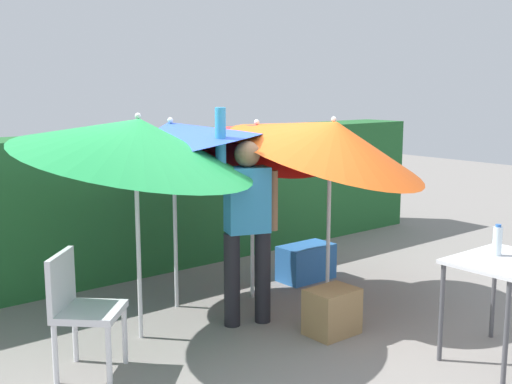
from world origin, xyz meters
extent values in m
plane|color=gray|center=(0.00, 0.00, 0.00)|extent=(24.00, 24.00, 0.00)
cube|color=#23602D|center=(0.00, 2.13, 0.77)|extent=(8.00, 0.70, 1.54)
cylinder|color=silver|center=(-1.19, 0.35, 0.73)|extent=(0.04, 0.04, 1.47)
cone|color=green|center=(-1.16, 0.37, 1.63)|extent=(2.00, 1.97, 0.86)
sphere|color=silver|center=(-1.13, 0.38, 1.82)|extent=(0.05, 0.05, 0.05)
cylinder|color=silver|center=(-0.56, 0.80, 0.73)|extent=(0.04, 0.04, 1.46)
cone|color=blue|center=(-0.58, 0.78, 1.59)|extent=(1.69, 1.65, 0.79)
sphere|color=silver|center=(-0.61, 0.76, 1.75)|extent=(0.05, 0.05, 0.05)
cylinder|color=silver|center=(0.16, 0.56, 0.72)|extent=(0.04, 0.04, 1.44)
cone|color=red|center=(0.20, 0.56, 1.57)|extent=(1.52, 1.52, 0.68)
sphere|color=silver|center=(0.23, 0.57, 1.71)|extent=(0.05, 0.05, 0.05)
cylinder|color=silver|center=(0.58, -0.06, 0.71)|extent=(0.04, 0.04, 1.42)
cone|color=#EA5919|center=(0.62, -0.04, 1.57)|extent=(1.94, 1.88, 1.01)
sphere|color=silver|center=(0.66, -0.02, 1.75)|extent=(0.05, 0.05, 0.05)
cylinder|color=black|center=(-0.44, 0.09, 0.41)|extent=(0.14, 0.14, 0.82)
cylinder|color=black|center=(-0.18, -0.01, 0.41)|extent=(0.14, 0.14, 0.82)
cube|color=#338EC6|center=(-0.31, 0.04, 1.10)|extent=(0.41, 0.33, 0.56)
sphere|color=#8C6647|center=(-0.31, 0.04, 1.49)|extent=(0.22, 0.22, 0.22)
cylinder|color=#338EC6|center=(-0.52, 0.12, 1.60)|extent=(0.12, 0.12, 0.56)
cylinder|color=#8C6647|center=(-0.09, -0.04, 1.08)|extent=(0.12, 0.12, 0.52)
cylinder|color=silver|center=(-1.78, -0.29, 0.22)|extent=(0.04, 0.04, 0.44)
cylinder|color=silver|center=(-1.52, -0.02, 0.22)|extent=(0.04, 0.04, 0.44)
cylinder|color=silver|center=(-2.06, -0.03, 0.22)|extent=(0.04, 0.04, 0.44)
cylinder|color=silver|center=(-1.79, 0.25, 0.22)|extent=(0.04, 0.04, 0.44)
cube|color=silver|center=(-1.79, -0.02, 0.47)|extent=(0.62, 0.62, 0.05)
cube|color=silver|center=(-1.93, 0.12, 0.69)|extent=(0.33, 0.35, 0.40)
cube|color=#2D6BB7|center=(0.97, 0.65, 0.19)|extent=(0.59, 0.33, 0.38)
cube|color=#9E7A4C|center=(0.09, -0.59, 0.19)|extent=(0.42, 0.31, 0.39)
cylinder|color=#4C4C51|center=(1.07, -1.47, 0.38)|extent=(0.04, 0.04, 0.76)
cylinder|color=#4C4C51|center=(0.35, -1.47, 0.38)|extent=(0.04, 0.04, 0.76)
cylinder|color=#4C4C51|center=(0.35, -1.99, 0.38)|extent=(0.04, 0.04, 0.76)
cube|color=silver|center=(0.71, -1.73, 0.77)|extent=(0.80, 0.60, 0.03)
cylinder|color=silver|center=(0.76, -1.65, 0.90)|extent=(0.07, 0.07, 0.22)
cylinder|color=#2D60B7|center=(0.76, -1.65, 1.02)|extent=(0.04, 0.04, 0.02)
camera|label=1|loc=(-3.58, -4.11, 2.05)|focal=44.52mm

